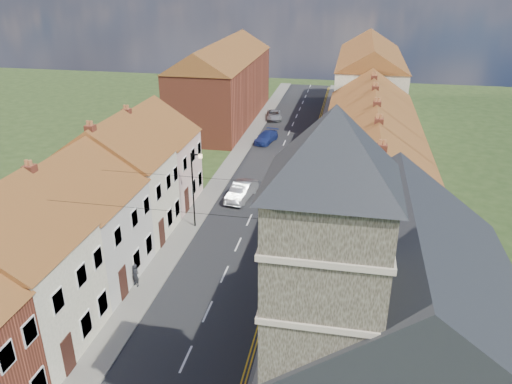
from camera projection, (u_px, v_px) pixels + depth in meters
The scene contains 23 objects.
road at pixel (266, 182), 47.17m from camera, with size 7.00×90.00×0.02m, color black.
pavement_left at pixel (221, 178), 47.92m from camera, with size 1.80×90.00×0.12m, color slate.
pavement_right at pixel (313, 185), 46.38m from camera, with size 1.80×90.00×0.12m, color slate.
church at pixel (387, 322), 19.22m from camera, with size 11.25×14.25×15.20m.
cottage_r_tudor at pixel (375, 238), 28.21m from camera, with size 8.30×5.20×9.00m.
cottage_r_white_near at pixel (374, 199), 33.05m from camera, with size 8.30×6.00×9.00m.
cottage_r_cream_mid at pixel (373, 170), 37.89m from camera, with size 8.30×5.20×9.00m.
cottage_r_pink at pixel (371, 147), 42.74m from camera, with size 8.30×6.00×9.00m.
cottage_r_white_far at pixel (370, 129), 47.58m from camera, with size 8.30×5.20×9.00m.
cottage_r_cream_far at pixel (370, 115), 52.43m from camera, with size 8.30×6.00×9.00m.
cottage_l_cream at pixel (1, 270), 25.03m from camera, with size 8.30×6.30×9.10m.
cottage_l_white at pixel (69, 217), 30.84m from camera, with size 8.30×6.90×8.80m.
cottage_l_brick_mid at pixel (113, 178), 36.25m from camera, with size 8.30×5.70×9.10m.
cottage_l_pink at pixel (144, 154), 41.51m from camera, with size 8.30×6.30×8.80m.
block_right_far at pixel (369, 79), 65.83m from camera, with size 8.30×24.20×10.50m.
block_left_far at pixel (223, 81), 64.61m from camera, with size 8.30×24.20×10.50m.
lamppost at pixel (194, 186), 37.44m from camera, with size 0.88×0.15×6.00m.
car_mid at pixel (241, 191), 43.44m from camera, with size 1.56×4.48×1.48m, color #9D9FA4.
car_far at pixel (266, 137), 57.99m from camera, with size 1.72×4.23×1.23m, color navy.
car_distant at pixel (274, 115), 67.07m from camera, with size 1.90×4.13×1.15m, color #A1A4A9.
pedestrian_left at pixel (135, 275), 31.13m from camera, with size 0.56×0.36×1.52m, color black.
pedestrian_right at pixel (269, 347), 24.92m from camera, with size 0.92×0.72×1.90m, color black.
car_mid_b at pixel (300, 169), 48.14m from camera, with size 1.64×4.71×1.55m, color #B1B3BA.
Camera 1 is at (7.38, -12.89, 18.26)m, focal length 35.00 mm.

